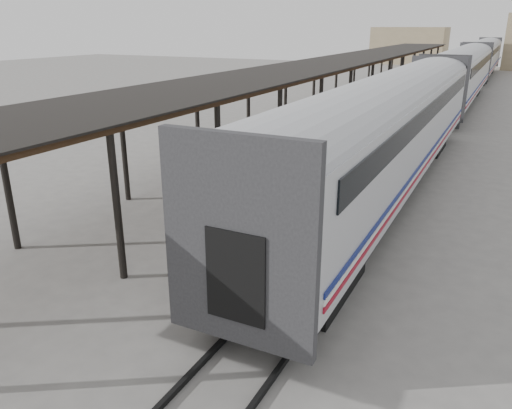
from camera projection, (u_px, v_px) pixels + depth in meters
The scene contains 10 objects.
ground at pixel (207, 258), 14.39m from camera, with size 160.00×160.00×0.00m, color slate.
train at pixel (461, 73), 40.49m from camera, with size 3.45×76.01×4.01m.
canopy at pixel (348, 61), 34.62m from camera, with size 4.90×64.30×4.15m.
rails at pixel (457, 105), 41.56m from camera, with size 1.54×150.00×0.12m.
building_left at pixel (409, 45), 86.46m from camera, with size 12.00×8.00×6.00m, color tan.
baggage_cart at pixel (213, 246), 13.60m from camera, with size 1.47×2.51×0.86m.
suitcase_stack at pixel (214, 226), 13.84m from camera, with size 1.20×1.21×0.59m.
luggage_tug at pixel (331, 134), 27.95m from camera, with size 1.03×1.49×1.22m.
porter at pixel (207, 221), 12.61m from camera, with size 0.58×0.38×1.60m, color navy.
pedestrian at pixel (297, 146), 23.69m from camera, with size 1.07×0.45×1.82m, color black.
Camera 1 is at (7.13, -10.98, 6.33)m, focal length 35.00 mm.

